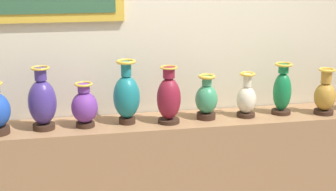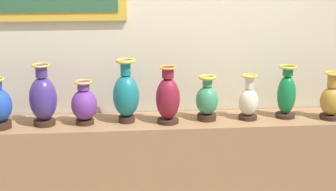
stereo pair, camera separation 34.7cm
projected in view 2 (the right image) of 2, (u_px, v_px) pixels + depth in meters
name	position (u px, v px, depth m)	size (l,w,h in m)	color
display_shelf	(168.00, 185.00, 3.64)	(3.18, 0.42, 0.99)	#99704C
back_wall	(163.00, 59.00, 3.67)	(5.97, 0.14, 2.72)	beige
vase_indigo	(43.00, 99.00, 3.36)	(0.18, 0.18, 0.42)	#382319
vase_violet	(84.00, 104.00, 3.40)	(0.18, 0.18, 0.30)	#382319
vase_teal	(126.00, 95.00, 3.43)	(0.18, 0.18, 0.44)	#382319
vase_burgundy	(168.00, 98.00, 3.41)	(0.16, 0.16, 0.39)	#382319
vase_jade	(207.00, 100.00, 3.48)	(0.16, 0.16, 0.31)	#382319
vase_ivory	(248.00, 101.00, 3.50)	(0.14, 0.14, 0.32)	#382319
vase_emerald	(286.00, 94.00, 3.53)	(0.14, 0.14, 0.37)	#382319
vase_ochre	(331.00, 99.00, 3.51)	(0.15, 0.15, 0.33)	#382319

